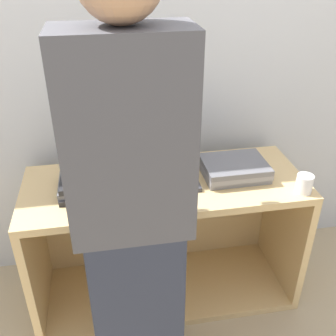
{
  "coord_description": "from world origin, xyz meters",
  "views": [
    {
      "loc": [
        -0.26,
        -1.3,
        1.71
      ],
      "look_at": [
        0.0,
        0.18,
        0.83
      ],
      "focal_mm": 42.0,
      "sensor_mm": 36.0,
      "label": 1
    }
  ],
  "objects": [
    {
      "name": "laptop_open",
      "position": [
        0.0,
        0.31,
        0.77
      ],
      "size": [
        0.3,
        0.27,
        0.26
      ],
      "color": "#333338",
      "rests_on": "cart"
    },
    {
      "name": "laptop_stack_right",
      "position": [
        0.34,
        0.26,
        0.75
      ],
      "size": [
        0.31,
        0.25,
        0.08
      ],
      "color": "gray",
      "rests_on": "cart"
    },
    {
      "name": "person",
      "position": [
        -0.19,
        -0.21,
        0.88
      ],
      "size": [
        0.4,
        0.53,
        1.74
      ],
      "color": "#2D3342",
      "rests_on": "ground_plane"
    },
    {
      "name": "ground_plane",
      "position": [
        0.0,
        0.0,
        0.0
      ],
      "size": [
        12.0,
        12.0,
        0.0
      ],
      "primitive_type": "plane",
      "color": "tan"
    },
    {
      "name": "inventory_tag",
      "position": [
        -0.33,
        0.2,
        0.8
      ],
      "size": [
        0.06,
        0.02,
        0.01
      ],
      "color": "red",
      "rests_on": "laptop_stack_left"
    },
    {
      "name": "cart",
      "position": [
        0.0,
        0.33,
        0.36
      ],
      "size": [
        1.34,
        0.53,
        0.71
      ],
      "color": "tan",
      "rests_on": "ground_plane"
    },
    {
      "name": "wall_back",
      "position": [
        0.0,
        0.63,
        1.2
      ],
      "size": [
        8.0,
        0.05,
        2.4
      ],
      "color": "silver",
      "rests_on": "ground_plane"
    },
    {
      "name": "laptop_stack_left",
      "position": [
        -0.33,
        0.26,
        0.75
      ],
      "size": [
        0.32,
        0.25,
        0.08
      ],
      "color": "#232326",
      "rests_on": "cart"
    },
    {
      "name": "mug",
      "position": [
        0.6,
        0.07,
        0.76
      ],
      "size": [
        0.08,
        0.08,
        0.09
      ],
      "color": "white",
      "rests_on": "cart"
    }
  ]
}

